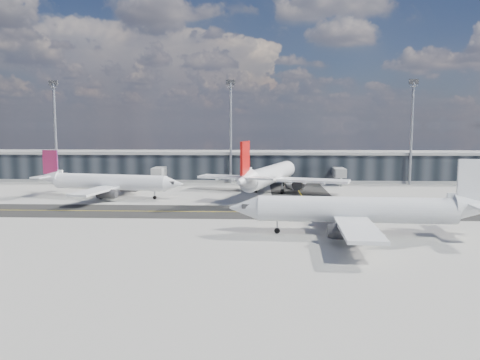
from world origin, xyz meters
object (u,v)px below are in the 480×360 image
at_px(airliner_redtail, 270,175).
at_px(airliner_near, 359,210).
at_px(baggage_tug, 271,215).
at_px(airliner_af, 108,182).
at_px(service_van, 295,186).

distance_m(airliner_redtail, airliner_near, 45.14).
xyz_separation_m(airliner_near, baggage_tug, (-12.92, 11.61, -2.99)).
height_order(airliner_af, baggage_tug, airliner_af).
distance_m(airliner_af, service_van, 46.51).
bearing_deg(service_van, airliner_near, -106.37).
xyz_separation_m(airliner_near, service_van, (-5.75, 51.02, -2.94)).
bearing_deg(airliner_near, service_van, 9.23).
bearing_deg(baggage_tug, airliner_af, -144.69).
xyz_separation_m(airliner_af, baggage_tug, (36.32, -23.13, -2.71)).
bearing_deg(airliner_redtail, baggage_tug, -73.47).
relative_size(airliner_redtail, service_van, 7.01).
bearing_deg(service_van, airliner_redtail, -154.14).
relative_size(baggage_tug, service_van, 0.46).
distance_m(airliner_redtail, baggage_tug, 31.97).
xyz_separation_m(airliner_af, airliner_redtail, (36.78, 8.64, 0.82)).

